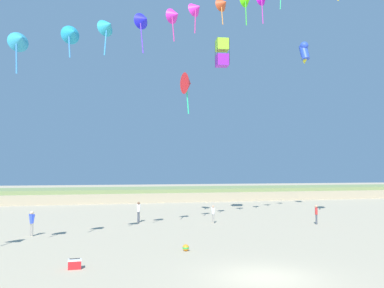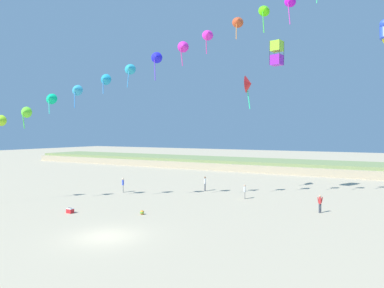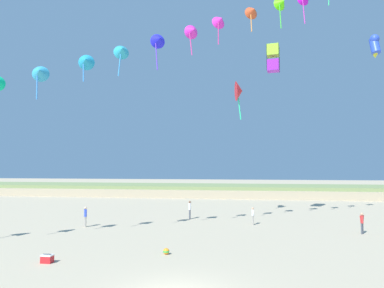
{
  "view_description": "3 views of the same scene",
  "coord_description": "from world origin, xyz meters",
  "px_view_note": "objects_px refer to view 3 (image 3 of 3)",
  "views": [
    {
      "loc": [
        -7.3,
        -15.5,
        4.31
      ],
      "look_at": [
        0.15,
        11.75,
        6.23
      ],
      "focal_mm": 38.0,
      "sensor_mm": 36.0,
      "label": 1
    },
    {
      "loc": [
        16.06,
        -16.91,
        6.89
      ],
      "look_at": [
        -0.56,
        12.76,
        5.84
      ],
      "focal_mm": 32.0,
      "sensor_mm": 36.0,
      "label": 2
    },
    {
      "loc": [
        2.76,
        -13.29,
        5.02
      ],
      "look_at": [
        -1.05,
        11.39,
        6.67
      ],
      "focal_mm": 32.0,
      "sensor_mm": 36.0,
      "label": 3
    }
  ],
  "objects_px": {
    "person_near_left": "(253,215)",
    "large_kite_mid_trail": "(273,58)",
    "person_mid_center": "(85,215)",
    "beach_ball": "(166,251)",
    "person_far_left": "(362,222)",
    "large_kite_outer_drift": "(239,91)",
    "person_near_right": "(190,209)",
    "large_kite_low_lead": "(375,45)",
    "beach_cooler": "(47,259)"
  },
  "relations": [
    {
      "from": "large_kite_outer_drift",
      "to": "large_kite_low_lead",
      "type": "bearing_deg",
      "value": 8.49
    },
    {
      "from": "person_far_left",
      "to": "person_mid_center",
      "type": "bearing_deg",
      "value": -179.17
    },
    {
      "from": "person_mid_center",
      "to": "beach_ball",
      "type": "relative_size",
      "value": 4.62
    },
    {
      "from": "beach_cooler",
      "to": "large_kite_low_lead",
      "type": "bearing_deg",
      "value": 39.94
    },
    {
      "from": "large_kite_outer_drift",
      "to": "beach_ball",
      "type": "distance_m",
      "value": 19.9
    },
    {
      "from": "large_kite_outer_drift",
      "to": "large_kite_mid_trail",
      "type": "bearing_deg",
      "value": -5.54
    },
    {
      "from": "person_far_left",
      "to": "large_kite_mid_trail",
      "type": "bearing_deg",
      "value": 130.59
    },
    {
      "from": "person_far_left",
      "to": "large_kite_outer_drift",
      "type": "relative_size",
      "value": 0.4
    },
    {
      "from": "large_kite_outer_drift",
      "to": "person_near_left",
      "type": "bearing_deg",
      "value": -74.76
    },
    {
      "from": "person_mid_center",
      "to": "beach_cooler",
      "type": "bearing_deg",
      "value": -74.12
    },
    {
      "from": "person_near_left",
      "to": "person_mid_center",
      "type": "xyz_separation_m",
      "value": [
        -13.84,
        -3.16,
        0.1
      ]
    },
    {
      "from": "person_near_right",
      "to": "beach_ball",
      "type": "xyz_separation_m",
      "value": [
        0.76,
        -13.23,
        -0.82
      ]
    },
    {
      "from": "large_kite_mid_trail",
      "to": "person_near_right",
      "type": "bearing_deg",
      "value": -169.95
    },
    {
      "from": "person_near_left",
      "to": "large_kite_outer_drift",
      "type": "relative_size",
      "value": 0.38
    },
    {
      "from": "large_kite_mid_trail",
      "to": "large_kite_outer_drift",
      "type": "xyz_separation_m",
      "value": [
        -3.37,
        0.33,
        -3.13
      ]
    },
    {
      "from": "person_near_right",
      "to": "person_mid_center",
      "type": "xyz_separation_m",
      "value": [
        -7.93,
        -5.55,
        -0.03
      ]
    },
    {
      "from": "large_kite_mid_trail",
      "to": "beach_cooler",
      "type": "xyz_separation_m",
      "value": [
        -13.15,
        -17.28,
        -15.54
      ]
    },
    {
      "from": "person_near_left",
      "to": "large_kite_mid_trail",
      "type": "bearing_deg",
      "value": 59.73
    },
    {
      "from": "person_mid_center",
      "to": "person_far_left",
      "type": "distance_m",
      "value": 21.8
    },
    {
      "from": "person_near_left",
      "to": "beach_ball",
      "type": "xyz_separation_m",
      "value": [
        -5.14,
        -10.84,
        -0.69
      ]
    },
    {
      "from": "person_near_left",
      "to": "person_near_right",
      "type": "height_order",
      "value": "person_near_right"
    },
    {
      "from": "person_near_right",
      "to": "person_mid_center",
      "type": "bearing_deg",
      "value": -145.03
    },
    {
      "from": "person_mid_center",
      "to": "beach_cooler",
      "type": "relative_size",
      "value": 2.9
    },
    {
      "from": "person_mid_center",
      "to": "large_kite_outer_drift",
      "type": "xyz_separation_m",
      "value": [
        12.71,
        7.32,
        11.66
      ]
    },
    {
      "from": "beach_cooler",
      "to": "person_far_left",
      "type": "bearing_deg",
      "value": 29.35
    },
    {
      "from": "large_kite_outer_drift",
      "to": "beach_cooler",
      "type": "height_order",
      "value": "large_kite_outer_drift"
    },
    {
      "from": "person_near_left",
      "to": "beach_cooler",
      "type": "bearing_deg",
      "value": -129.04
    },
    {
      "from": "person_near_left",
      "to": "large_kite_mid_trail",
      "type": "xyz_separation_m",
      "value": [
        2.24,
        3.83,
        14.89
      ]
    },
    {
      "from": "large_kite_low_lead",
      "to": "large_kite_outer_drift",
      "type": "bearing_deg",
      "value": -171.51
    },
    {
      "from": "large_kite_low_lead",
      "to": "beach_cooler",
      "type": "bearing_deg",
      "value": -140.06
    },
    {
      "from": "large_kite_mid_trail",
      "to": "person_far_left",
      "type": "bearing_deg",
      "value": -49.41
    },
    {
      "from": "person_near_left",
      "to": "large_kite_low_lead",
      "type": "xyz_separation_m",
      "value": [
        12.57,
        6.2,
        16.47
      ]
    },
    {
      "from": "large_kite_low_lead",
      "to": "large_kite_mid_trail",
      "type": "distance_m",
      "value": 10.72
    },
    {
      "from": "large_kite_mid_trail",
      "to": "large_kite_outer_drift",
      "type": "relative_size",
      "value": 0.67
    },
    {
      "from": "person_near_right",
      "to": "person_mid_center",
      "type": "distance_m",
      "value": 9.68
    },
    {
      "from": "person_near_left",
      "to": "beach_cooler",
      "type": "xyz_separation_m",
      "value": [
        -10.91,
        -13.45,
        -0.65
      ]
    },
    {
      "from": "person_near_left",
      "to": "person_near_right",
      "type": "bearing_deg",
      "value": 157.99
    },
    {
      "from": "beach_ball",
      "to": "person_near_left",
      "type": "bearing_deg",
      "value": 64.62
    },
    {
      "from": "person_mid_center",
      "to": "large_kite_low_lead",
      "type": "distance_m",
      "value": 32.45
    },
    {
      "from": "person_near_left",
      "to": "beach_ball",
      "type": "relative_size",
      "value": 4.14
    },
    {
      "from": "person_far_left",
      "to": "large_kite_low_lead",
      "type": "relative_size",
      "value": 0.64
    },
    {
      "from": "person_mid_center",
      "to": "beach_ball",
      "type": "xyz_separation_m",
      "value": [
        8.69,
        -7.68,
        -0.79
      ]
    },
    {
      "from": "person_near_right",
      "to": "beach_ball",
      "type": "height_order",
      "value": "person_near_right"
    },
    {
      "from": "person_far_left",
      "to": "large_kite_outer_drift",
      "type": "height_order",
      "value": "large_kite_outer_drift"
    },
    {
      "from": "person_near_left",
      "to": "beach_ball",
      "type": "height_order",
      "value": "person_near_left"
    },
    {
      "from": "person_far_left",
      "to": "large_kite_mid_trail",
      "type": "xyz_separation_m",
      "value": [
        -5.72,
        6.68,
        14.84
      ]
    },
    {
      "from": "person_near_left",
      "to": "person_near_right",
      "type": "relative_size",
      "value": 0.87
    },
    {
      "from": "person_near_left",
      "to": "person_mid_center",
      "type": "height_order",
      "value": "person_mid_center"
    },
    {
      "from": "person_mid_center",
      "to": "large_kite_outer_drift",
      "type": "bearing_deg",
      "value": 29.94
    },
    {
      "from": "beach_cooler",
      "to": "beach_ball",
      "type": "bearing_deg",
      "value": 24.36
    }
  ]
}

